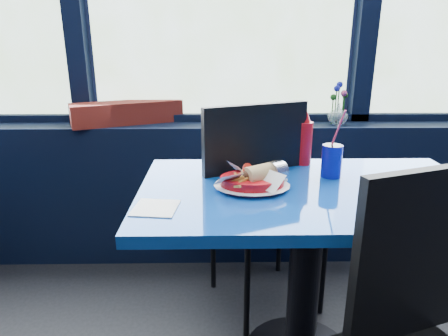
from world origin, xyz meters
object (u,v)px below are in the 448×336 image
(planter_box, at_px, (127,113))
(food_basket, at_px, (254,180))
(near_table, at_px, (307,234))
(flower_vase, at_px, (338,112))
(soda_cup, at_px, (332,160))
(chair_near_back, at_px, (263,198))
(ketchup_bottle, at_px, (304,140))

(planter_box, xyz_separation_m, food_basket, (0.62, -0.88, -0.08))
(food_basket, bearing_deg, near_table, -7.93)
(near_table, relative_size, planter_box, 2.02)
(flower_vase, bearing_deg, soda_cup, -107.65)
(food_basket, bearing_deg, flower_vase, 49.39)
(food_basket, bearing_deg, soda_cup, 13.69)
(chair_near_back, xyz_separation_m, food_basket, (-0.07, -0.32, 0.20))
(food_basket, bearing_deg, ketchup_bottle, 42.33)
(near_table, bearing_deg, ketchup_bottle, 83.96)
(planter_box, relative_size, soda_cup, 2.30)
(food_basket, distance_m, ketchup_bottle, 0.37)
(near_table, relative_size, flower_vase, 5.23)
(flower_vase, bearing_deg, ketchup_bottle, -118.43)
(near_table, distance_m, ketchup_bottle, 0.40)
(near_table, relative_size, food_basket, 4.67)
(planter_box, distance_m, soda_cup, 1.20)
(chair_near_back, bearing_deg, soda_cup, 117.63)
(planter_box, bearing_deg, ketchup_bottle, -58.25)
(soda_cup, bearing_deg, planter_box, 140.44)
(flower_vase, relative_size, ketchup_bottle, 0.98)
(planter_box, bearing_deg, soda_cup, -62.45)
(chair_near_back, height_order, ketchup_bottle, chair_near_back)
(soda_cup, bearing_deg, chair_near_back, 139.72)
(chair_near_back, relative_size, planter_box, 1.71)
(near_table, xyz_separation_m, chair_near_back, (-0.13, 0.32, 0.01))
(planter_box, height_order, food_basket, planter_box)
(soda_cup, bearing_deg, food_basket, -158.22)
(ketchup_bottle, bearing_deg, chair_near_back, 166.67)
(planter_box, bearing_deg, near_table, -69.98)
(near_table, bearing_deg, food_basket, -179.84)
(soda_cup, bearing_deg, near_table, -130.14)
(planter_box, relative_size, flower_vase, 2.59)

